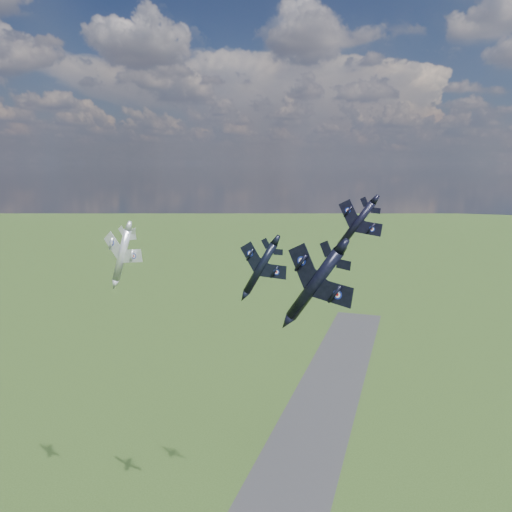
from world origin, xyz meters
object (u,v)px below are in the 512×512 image
(jet_lead_navy, at_px, (260,268))
(jet_high_navy, at_px, (356,225))
(jet_right_navy, at_px, (314,285))
(jet_left_silver, at_px, (122,255))

(jet_lead_navy, xyz_separation_m, jet_high_navy, (17.23, 6.34, 8.36))
(jet_right_navy, xyz_separation_m, jet_left_silver, (-44.96, 24.26, -2.79))
(jet_left_silver, bearing_deg, jet_high_navy, 22.29)
(jet_right_navy, bearing_deg, jet_high_navy, 105.03)
(jet_right_navy, relative_size, jet_high_navy, 1.13)
(jet_right_navy, distance_m, jet_high_navy, 33.26)
(jet_high_navy, bearing_deg, jet_left_silver, -161.69)
(jet_right_navy, relative_size, jet_left_silver, 1.03)
(jet_lead_navy, height_order, jet_right_navy, jet_right_navy)
(jet_left_silver, bearing_deg, jet_right_navy, -16.69)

